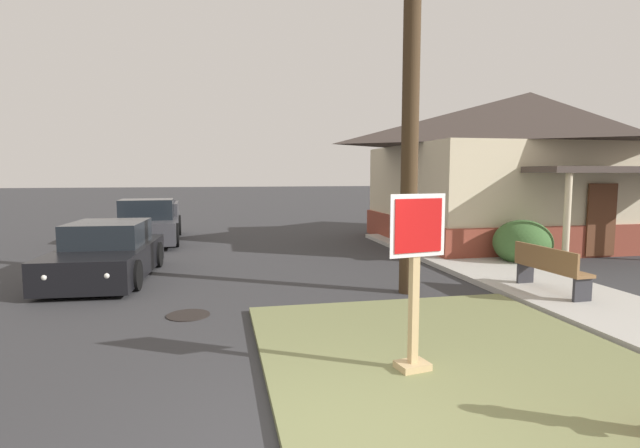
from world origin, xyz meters
name	(u,v)px	position (x,y,z in m)	size (l,w,h in m)	color
grass_corner_patch	(459,364)	(1.90, 1.59, 0.04)	(4.65, 5.76, 0.08)	olive
sidewalk_strip	(523,280)	(5.42, 5.48, 0.06)	(2.20, 15.55, 0.12)	#B2AFA8
stop_sign	(415,287)	(1.26, 1.46, 1.05)	(0.70, 0.34, 2.03)	tan
manhole_cover	(188,315)	(-1.42, 4.48, 0.01)	(0.70, 0.70, 0.02)	black
parked_sedan_black	(107,254)	(-3.33, 7.80, 0.54)	(2.08, 4.10, 1.25)	black
pickup_truck_charcoal	(149,224)	(-3.21, 13.67, 0.62)	(2.20, 5.13, 1.48)	#38383D
street_bench	(549,267)	(5.13, 4.27, 0.59)	(0.49, 1.67, 0.85)	brown
utility_pole	(412,18)	(2.69, 5.20, 5.18)	(1.45, 0.33, 10.08)	#42301E
corner_house	(528,166)	(9.40, 11.22, 2.57)	(9.66, 8.32, 5.02)	brown
shrub_near_porch	(523,243)	(6.64, 7.31, 0.58)	(1.45, 1.45, 1.15)	#3A6130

